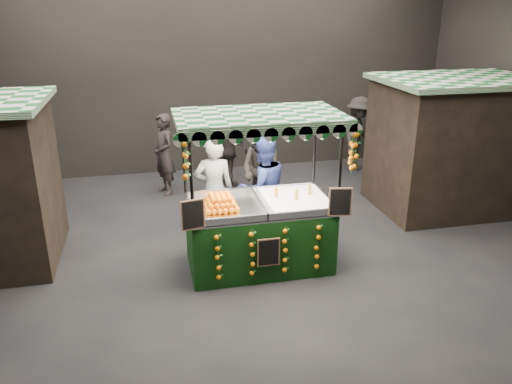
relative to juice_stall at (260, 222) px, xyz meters
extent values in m
plane|color=black|center=(-0.13, 0.15, -0.76)|extent=(12.00, 12.00, 0.00)
cube|color=black|center=(-0.13, 5.15, 1.74)|extent=(12.00, 0.10, 5.00)
cube|color=black|center=(-0.13, -4.85, 1.74)|extent=(12.00, 0.10, 5.00)
cube|color=black|center=(4.27, 1.65, 0.49)|extent=(2.80, 2.00, 2.50)
cube|color=#13571D|center=(4.27, 1.65, 1.79)|extent=(3.00, 2.20, 0.10)
cube|color=black|center=(-0.01, 0.04, -0.27)|extent=(2.16, 1.18, 0.98)
cube|color=silver|center=(-0.01, 0.04, 0.25)|extent=(2.16, 1.18, 0.04)
cylinder|color=black|center=(-1.06, -0.52, 0.42)|extent=(0.05, 0.05, 2.36)
cylinder|color=black|center=(1.04, -0.52, 0.42)|extent=(0.05, 0.05, 2.36)
cylinder|color=black|center=(-1.06, 0.60, 0.42)|extent=(0.05, 0.05, 2.36)
cylinder|color=black|center=(1.04, 0.60, 0.42)|extent=(0.05, 0.05, 2.36)
cube|color=#13571D|center=(-0.01, 0.04, 1.64)|extent=(2.41, 1.42, 0.08)
cube|color=white|center=(0.58, 0.04, 0.30)|extent=(0.96, 1.06, 0.08)
cube|color=black|center=(-1.07, -0.58, 0.47)|extent=(0.33, 0.09, 0.43)
cube|color=black|center=(1.05, -0.58, 0.47)|extent=(0.33, 0.09, 0.43)
cube|color=black|center=(-0.01, -0.59, -0.22)|extent=(0.33, 0.02, 0.43)
imported|color=gray|center=(-0.54, 1.16, 0.15)|extent=(0.70, 0.49, 1.82)
imported|color=navy|center=(0.27, 0.97, 0.17)|extent=(1.04, 0.89, 1.86)
imported|color=#2C2723|center=(0.51, 2.02, 0.14)|extent=(1.10, 1.10, 1.80)
imported|color=black|center=(0.12, 3.71, 0.13)|extent=(1.06, 1.02, 1.77)
imported|color=#292521|center=(3.45, 4.28, 0.15)|extent=(1.31, 1.31, 1.82)
imported|color=black|center=(4.37, 3.80, 0.05)|extent=(0.89, 1.57, 1.61)
imported|color=#2C2523|center=(-1.26, 3.64, 0.12)|extent=(0.63, 0.75, 1.75)
camera|label=1|loc=(-1.61, -6.89, 3.17)|focal=35.38mm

